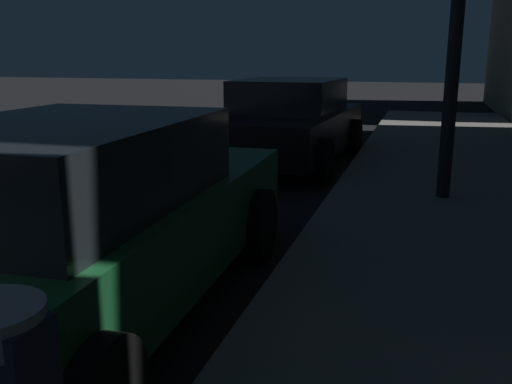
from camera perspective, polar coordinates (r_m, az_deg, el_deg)
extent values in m
cube|color=#19592D|center=(4.15, -16.88, -4.64)|extent=(1.88, 4.57, 0.64)
cube|color=#1E2328|center=(3.84, -19.10, 2.67)|extent=(1.60, 2.34, 0.56)
cylinder|color=black|center=(5.81, -16.94, -1.90)|extent=(0.24, 0.67, 0.66)
cylinder|color=black|center=(5.12, 0.15, -3.37)|extent=(0.24, 0.67, 0.66)
cube|color=black|center=(9.75, 3.28, 6.26)|extent=(2.02, 4.28, 0.64)
cube|color=#1E2328|center=(9.75, 3.44, 9.68)|extent=(1.69, 2.13, 0.56)
cylinder|color=black|center=(11.28, 0.66, 6.07)|extent=(0.25, 0.67, 0.66)
cylinder|color=black|center=(10.83, 9.88, 5.55)|extent=(0.25, 0.67, 0.66)
cylinder|color=black|center=(8.89, -4.79, 3.94)|extent=(0.25, 0.67, 0.66)
cylinder|color=black|center=(8.31, 6.78, 3.21)|extent=(0.25, 0.67, 0.66)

